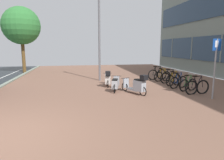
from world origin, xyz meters
TOP-DOWN VIEW (x-y plane):
  - ground at (1.43, 0.00)m, footprint 21.00×40.00m
  - bicycle_rack_00 at (7.67, 3.43)m, footprint 1.37×0.48m
  - bicycle_rack_01 at (7.66, 4.19)m, footprint 1.21×0.49m
  - bicycle_rack_02 at (7.52, 4.95)m, footprint 1.28×0.51m
  - bicycle_rack_03 at (7.64, 5.70)m, footprint 1.23×0.52m
  - bicycle_rack_04 at (7.77, 6.46)m, footprint 1.40×0.48m
  - bicycle_rack_05 at (7.60, 7.22)m, footprint 1.29×0.48m
  - bicycle_rack_06 at (7.57, 7.97)m, footprint 1.45×0.48m
  - scooter_near at (3.69, 6.11)m, footprint 0.58×1.64m
  - scooter_mid at (4.78, 3.93)m, footprint 1.00×1.68m
  - scooter_far at (3.88, 4.81)m, footprint 0.74×1.61m
  - parking_sign at (7.79, 2.46)m, footprint 0.40×0.07m
  - lamp_post at (3.49, 8.27)m, footprint 0.20×0.52m
  - street_tree at (-2.63, 13.69)m, footprint 3.22×3.22m

SIDE VIEW (x-z plane):
  - ground at x=1.43m, z-range -0.09..0.04m
  - bicycle_rack_01 at x=7.66m, z-range -0.14..0.79m
  - bicycle_rack_03 at x=7.64m, z-range -0.14..0.80m
  - bicycle_rack_02 at x=7.52m, z-range -0.14..0.81m
  - bicycle_rack_05 at x=7.60m, z-range -0.14..0.81m
  - bicycle_rack_04 at x=7.77m, z-range -0.15..0.84m
  - bicycle_rack_00 at x=7.67m, z-range -0.15..0.85m
  - bicycle_rack_06 at x=7.57m, z-range -0.16..0.87m
  - scooter_far at x=3.88m, z-range 0.00..0.73m
  - scooter_near at x=3.69m, z-range -0.05..0.92m
  - scooter_mid at x=4.78m, z-range -0.06..0.96m
  - parking_sign at x=7.79m, z-range 0.30..2.93m
  - lamp_post at x=3.49m, z-range 0.32..6.42m
  - street_tree at x=-2.63m, z-range 1.22..6.93m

